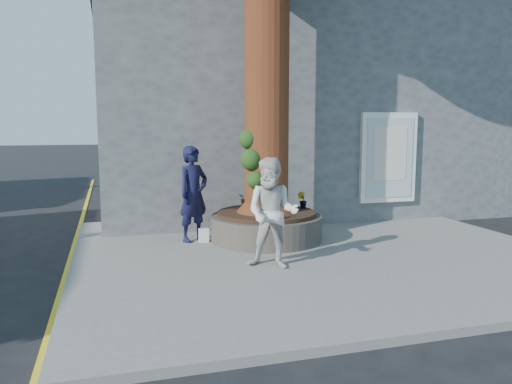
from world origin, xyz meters
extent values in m
plane|color=black|center=(0.00, 0.00, 0.00)|extent=(120.00, 120.00, 0.00)
cube|color=slate|center=(1.50, 1.00, 0.06)|extent=(9.00, 8.00, 0.12)
cube|color=yellow|center=(-3.05, 1.00, 0.00)|extent=(0.10, 30.00, 0.01)
cube|color=#525658|center=(2.50, 7.20, 3.00)|extent=(10.00, 8.00, 6.00)
cube|color=black|center=(2.50, 7.20, 6.15)|extent=(10.30, 8.30, 0.30)
cube|color=white|center=(4.30, 3.14, 1.70)|extent=(1.50, 0.12, 2.20)
cube|color=silver|center=(4.30, 3.08, 1.70)|extent=(1.25, 0.04, 1.95)
cube|color=silver|center=(4.30, 3.06, 1.80)|extent=(0.90, 0.02, 1.30)
cube|color=#525658|center=(10.50, 7.20, 3.00)|extent=(6.00, 8.00, 6.00)
cylinder|color=black|center=(0.80, 2.00, 0.38)|extent=(2.30, 2.30, 0.52)
cylinder|color=black|center=(0.80, 2.00, 0.68)|extent=(2.04, 2.04, 0.08)
cylinder|color=#492612|center=(0.80, 2.00, 4.47)|extent=(0.90, 0.90, 7.50)
cone|color=#492612|center=(0.80, 2.00, 1.07)|extent=(1.24, 1.24, 0.70)
sphere|color=#1D3812|center=(0.42, 1.80, 1.82)|extent=(0.44, 0.44, 0.44)
sphere|color=#1D3812|center=(0.48, 1.70, 1.42)|extent=(0.36, 0.36, 0.36)
sphere|color=#1D3812|center=(0.40, 1.92, 2.22)|extent=(0.40, 0.40, 0.40)
imported|color=black|center=(-0.66, 2.34, 1.10)|extent=(0.85, 0.77, 1.96)
imported|color=beige|center=(0.28, 0.03, 1.05)|extent=(1.13, 1.06, 1.85)
cube|color=white|center=(-0.49, 2.17, 0.26)|extent=(0.20, 0.12, 0.28)
imported|color=gray|center=(0.51, 1.87, 0.89)|extent=(0.20, 0.21, 0.33)
imported|color=gray|center=(1.65, 2.14, 0.90)|extent=(0.27, 0.27, 0.36)
imported|color=gray|center=(0.76, 1.15, 0.87)|extent=(0.20, 0.20, 0.29)
imported|color=gray|center=(0.58, 2.85, 0.89)|extent=(0.40, 0.40, 0.33)
camera|label=1|loc=(-2.27, -7.71, 2.50)|focal=35.00mm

